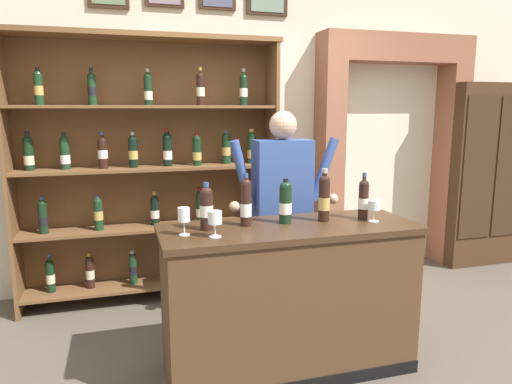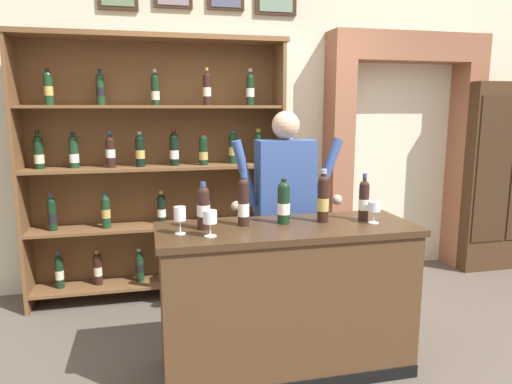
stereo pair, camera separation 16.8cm
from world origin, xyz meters
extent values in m
cube|color=brown|center=(0.00, 0.00, -0.01)|extent=(14.00, 14.00, 0.02)
cube|color=beige|center=(0.00, 1.80, 1.52)|extent=(12.00, 0.16, 3.04)
cube|color=brown|center=(-1.92, 1.40, 1.13)|extent=(0.03, 0.36, 2.26)
cube|color=brown|center=(0.25, 1.40, 1.13)|extent=(0.03, 0.36, 2.26)
cube|color=brown|center=(-0.83, 1.57, 1.13)|extent=(2.20, 0.02, 2.26)
cube|color=brown|center=(-0.83, 1.40, 0.14)|extent=(2.14, 0.34, 0.03)
cylinder|color=black|center=(-1.68, 1.40, 0.27)|extent=(0.07, 0.07, 0.24)
sphere|color=black|center=(-1.68, 1.40, 0.40)|extent=(0.07, 0.07, 0.07)
cylinder|color=black|center=(-1.68, 1.40, 0.43)|extent=(0.03, 0.03, 0.08)
cylinder|color=navy|center=(-1.68, 1.40, 0.47)|extent=(0.03, 0.03, 0.03)
cylinder|color=beige|center=(-1.68, 1.40, 0.27)|extent=(0.07, 0.07, 0.08)
cylinder|color=black|center=(-1.37, 1.41, 0.27)|extent=(0.07, 0.07, 0.24)
sphere|color=black|center=(-1.37, 1.41, 0.40)|extent=(0.07, 0.07, 0.07)
cylinder|color=black|center=(-1.37, 1.41, 0.42)|extent=(0.03, 0.03, 0.06)
cylinder|color=#B79338|center=(-1.37, 1.41, 0.44)|extent=(0.03, 0.03, 0.03)
cylinder|color=beige|center=(-1.37, 1.41, 0.27)|extent=(0.07, 0.07, 0.08)
cylinder|color=#19381E|center=(-1.02, 1.40, 0.27)|extent=(0.07, 0.07, 0.23)
sphere|color=#19381E|center=(-1.02, 1.40, 0.39)|extent=(0.07, 0.07, 0.07)
cylinder|color=#19381E|center=(-1.02, 1.40, 0.42)|extent=(0.03, 0.03, 0.06)
cylinder|color=#99999E|center=(-1.02, 1.40, 0.44)|extent=(0.04, 0.04, 0.03)
cylinder|color=black|center=(-1.02, 1.40, 0.27)|extent=(0.07, 0.07, 0.07)
cylinder|color=black|center=(-0.67, 1.37, 0.27)|extent=(0.07, 0.07, 0.23)
sphere|color=black|center=(-0.67, 1.37, 0.39)|extent=(0.07, 0.07, 0.07)
cylinder|color=black|center=(-0.67, 1.37, 0.43)|extent=(0.03, 0.03, 0.08)
cylinder|color=maroon|center=(-0.67, 1.37, 0.46)|extent=(0.03, 0.03, 0.03)
cylinder|color=tan|center=(-0.67, 1.37, 0.25)|extent=(0.07, 0.07, 0.08)
cylinder|color=black|center=(-0.31, 1.37, 0.27)|extent=(0.07, 0.07, 0.23)
sphere|color=black|center=(-0.31, 1.37, 0.39)|extent=(0.07, 0.07, 0.07)
cylinder|color=black|center=(-0.31, 1.37, 0.42)|extent=(0.03, 0.03, 0.07)
cylinder|color=maroon|center=(-0.31, 1.37, 0.45)|extent=(0.03, 0.03, 0.03)
cylinder|color=beige|center=(-0.31, 1.37, 0.28)|extent=(0.07, 0.07, 0.07)
cylinder|color=black|center=(0.04, 1.43, 0.27)|extent=(0.07, 0.07, 0.24)
sphere|color=black|center=(0.04, 1.43, 0.40)|extent=(0.07, 0.07, 0.07)
cylinder|color=black|center=(0.04, 1.43, 0.43)|extent=(0.03, 0.03, 0.06)
cylinder|color=maroon|center=(0.04, 1.43, 0.45)|extent=(0.03, 0.03, 0.03)
cylinder|color=beige|center=(0.04, 1.43, 0.28)|extent=(0.07, 0.07, 0.08)
cube|color=brown|center=(-0.83, 1.40, 0.65)|extent=(2.14, 0.34, 0.02)
cylinder|color=black|center=(-1.70, 1.38, 0.78)|extent=(0.07, 0.07, 0.23)
sphere|color=black|center=(-1.70, 1.38, 0.90)|extent=(0.07, 0.07, 0.07)
cylinder|color=black|center=(-1.70, 1.38, 0.93)|extent=(0.03, 0.03, 0.07)
cylinder|color=navy|center=(-1.70, 1.38, 0.96)|extent=(0.04, 0.04, 0.03)
cylinder|color=black|center=(-1.70, 1.38, 0.77)|extent=(0.07, 0.07, 0.07)
cylinder|color=#19381E|center=(-1.27, 1.36, 0.78)|extent=(0.07, 0.07, 0.23)
sphere|color=#19381E|center=(-1.27, 1.36, 0.90)|extent=(0.07, 0.07, 0.07)
cylinder|color=#19381E|center=(-1.27, 1.36, 0.93)|extent=(0.03, 0.03, 0.06)
cylinder|color=navy|center=(-1.27, 1.36, 0.95)|extent=(0.03, 0.03, 0.03)
cylinder|color=tan|center=(-1.27, 1.36, 0.79)|extent=(0.07, 0.07, 0.07)
cylinder|color=black|center=(-0.81, 1.41, 0.77)|extent=(0.07, 0.07, 0.22)
sphere|color=black|center=(-0.81, 1.41, 0.89)|extent=(0.07, 0.07, 0.07)
cylinder|color=black|center=(-0.81, 1.41, 0.92)|extent=(0.03, 0.03, 0.07)
cylinder|color=#B79338|center=(-0.81, 1.41, 0.94)|extent=(0.03, 0.03, 0.03)
cylinder|color=silver|center=(-0.81, 1.41, 0.76)|extent=(0.07, 0.07, 0.07)
cylinder|color=black|center=(-0.41, 1.42, 0.78)|extent=(0.07, 0.07, 0.23)
sphere|color=black|center=(-0.41, 1.42, 0.91)|extent=(0.07, 0.07, 0.07)
cylinder|color=black|center=(-0.41, 1.42, 0.94)|extent=(0.03, 0.03, 0.07)
cylinder|color=maroon|center=(-0.41, 1.42, 0.96)|extent=(0.04, 0.04, 0.03)
cylinder|color=silver|center=(-0.41, 1.42, 0.75)|extent=(0.07, 0.07, 0.07)
cylinder|color=black|center=(0.06, 1.44, 0.78)|extent=(0.07, 0.07, 0.23)
sphere|color=black|center=(0.06, 1.44, 0.90)|extent=(0.07, 0.07, 0.07)
cylinder|color=black|center=(0.06, 1.44, 0.92)|extent=(0.03, 0.03, 0.06)
cylinder|color=#99999E|center=(0.06, 1.44, 0.94)|extent=(0.04, 0.04, 0.03)
cylinder|color=beige|center=(0.06, 1.44, 0.76)|extent=(0.07, 0.07, 0.07)
cube|color=brown|center=(-0.83, 1.40, 1.17)|extent=(2.14, 0.34, 0.02)
cylinder|color=black|center=(-1.77, 1.42, 1.29)|extent=(0.08, 0.08, 0.23)
sphere|color=black|center=(-1.77, 1.42, 1.41)|extent=(0.07, 0.07, 0.07)
cylinder|color=black|center=(-1.77, 1.42, 1.45)|extent=(0.03, 0.03, 0.08)
cylinder|color=black|center=(-1.77, 1.42, 1.48)|extent=(0.03, 0.03, 0.03)
cylinder|color=beige|center=(-1.77, 1.42, 1.26)|extent=(0.08, 0.08, 0.07)
cylinder|color=#19381E|center=(-1.50, 1.42, 1.29)|extent=(0.08, 0.08, 0.23)
sphere|color=#19381E|center=(-1.50, 1.42, 1.41)|extent=(0.07, 0.07, 0.07)
cylinder|color=#19381E|center=(-1.50, 1.42, 1.44)|extent=(0.03, 0.03, 0.07)
cylinder|color=black|center=(-1.50, 1.42, 1.46)|extent=(0.03, 0.03, 0.03)
cylinder|color=silver|center=(-1.50, 1.42, 1.26)|extent=(0.08, 0.08, 0.07)
cylinder|color=black|center=(-1.21, 1.38, 1.29)|extent=(0.08, 0.08, 0.22)
sphere|color=black|center=(-1.21, 1.38, 1.40)|extent=(0.07, 0.07, 0.07)
cylinder|color=black|center=(-1.21, 1.38, 1.43)|extent=(0.03, 0.03, 0.08)
cylinder|color=navy|center=(-1.21, 1.38, 1.47)|extent=(0.04, 0.04, 0.03)
cylinder|color=silver|center=(-1.21, 1.38, 1.30)|extent=(0.08, 0.08, 0.07)
cylinder|color=black|center=(-0.97, 1.38, 1.29)|extent=(0.08, 0.08, 0.22)
sphere|color=black|center=(-0.97, 1.38, 1.41)|extent=(0.07, 0.07, 0.07)
cylinder|color=black|center=(-0.97, 1.38, 1.44)|extent=(0.03, 0.03, 0.07)
cylinder|color=#99999E|center=(-0.97, 1.38, 1.46)|extent=(0.03, 0.03, 0.03)
cylinder|color=tan|center=(-0.97, 1.38, 1.28)|extent=(0.08, 0.08, 0.07)
cylinder|color=black|center=(-0.68, 1.40, 1.30)|extent=(0.08, 0.08, 0.23)
sphere|color=black|center=(-0.68, 1.40, 1.42)|extent=(0.07, 0.07, 0.07)
cylinder|color=black|center=(-0.68, 1.40, 1.45)|extent=(0.04, 0.04, 0.08)
cylinder|color=maroon|center=(-0.68, 1.40, 1.49)|extent=(0.04, 0.04, 0.03)
cylinder|color=silver|center=(-0.68, 1.40, 1.27)|extent=(0.08, 0.08, 0.07)
cylinder|color=black|center=(-0.43, 1.38, 1.29)|extent=(0.08, 0.08, 0.22)
sphere|color=black|center=(-0.43, 1.38, 1.40)|extent=(0.07, 0.07, 0.07)
cylinder|color=black|center=(-0.43, 1.38, 1.43)|extent=(0.03, 0.03, 0.06)
cylinder|color=maroon|center=(-0.43, 1.38, 1.44)|extent=(0.04, 0.04, 0.03)
cylinder|color=tan|center=(-0.43, 1.38, 1.26)|extent=(0.08, 0.08, 0.07)
cylinder|color=#19381E|center=(-0.16, 1.43, 1.29)|extent=(0.08, 0.08, 0.23)
sphere|color=#19381E|center=(-0.16, 1.43, 1.42)|extent=(0.07, 0.07, 0.07)
cylinder|color=#19381E|center=(-0.16, 1.43, 1.44)|extent=(0.03, 0.03, 0.06)
cylinder|color=navy|center=(-0.16, 1.43, 1.45)|extent=(0.04, 0.04, 0.03)
cylinder|color=tan|center=(-0.16, 1.43, 1.29)|extent=(0.08, 0.08, 0.07)
cylinder|color=#19381E|center=(0.06, 1.40, 1.30)|extent=(0.08, 0.08, 0.23)
sphere|color=#19381E|center=(0.06, 1.40, 1.42)|extent=(0.07, 0.07, 0.07)
cylinder|color=#19381E|center=(0.06, 1.40, 1.45)|extent=(0.04, 0.04, 0.07)
cylinder|color=#B79338|center=(0.06, 1.40, 1.47)|extent=(0.04, 0.04, 0.03)
cylinder|color=tan|center=(0.06, 1.40, 1.26)|extent=(0.08, 0.08, 0.07)
cube|color=brown|center=(-0.83, 1.40, 1.68)|extent=(2.14, 0.34, 0.02)
cylinder|color=#19381E|center=(-1.65, 1.39, 1.80)|extent=(0.07, 0.07, 0.22)
sphere|color=#19381E|center=(-1.65, 1.39, 1.92)|extent=(0.07, 0.07, 0.07)
cylinder|color=#19381E|center=(-1.65, 1.39, 1.94)|extent=(0.03, 0.03, 0.06)
cylinder|color=black|center=(-1.65, 1.39, 1.96)|extent=(0.03, 0.03, 0.03)
cylinder|color=tan|center=(-1.65, 1.39, 1.80)|extent=(0.07, 0.07, 0.07)
cylinder|color=#19381E|center=(-1.26, 1.44, 1.80)|extent=(0.07, 0.07, 0.22)
sphere|color=#19381E|center=(-1.26, 1.44, 1.91)|extent=(0.07, 0.07, 0.07)
cylinder|color=#19381E|center=(-1.26, 1.44, 1.94)|extent=(0.02, 0.02, 0.07)
cylinder|color=black|center=(-1.26, 1.44, 1.97)|extent=(0.03, 0.03, 0.03)
cylinder|color=black|center=(-1.26, 1.44, 1.80)|extent=(0.07, 0.07, 0.07)
cylinder|color=black|center=(-0.82, 1.40, 1.80)|extent=(0.07, 0.07, 0.22)
sphere|color=black|center=(-0.82, 1.40, 1.92)|extent=(0.07, 0.07, 0.07)
cylinder|color=black|center=(-0.82, 1.40, 1.95)|extent=(0.03, 0.03, 0.07)
cylinder|color=#99999E|center=(-0.82, 1.40, 1.97)|extent=(0.03, 0.03, 0.03)
cylinder|color=beige|center=(-0.82, 1.40, 1.77)|extent=(0.07, 0.07, 0.07)
cylinder|color=black|center=(-0.40, 1.35, 1.81)|extent=(0.07, 0.07, 0.23)
sphere|color=black|center=(-0.40, 1.35, 1.93)|extent=(0.07, 0.07, 0.07)
cylinder|color=black|center=(-0.40, 1.35, 1.96)|extent=(0.02, 0.02, 0.08)
cylinder|color=#B79338|center=(-0.40, 1.35, 1.99)|extent=(0.03, 0.03, 0.03)
cylinder|color=beige|center=(-0.40, 1.35, 1.80)|extent=(0.07, 0.07, 0.07)
cylinder|color=black|center=(-0.02, 1.37, 1.80)|extent=(0.07, 0.07, 0.23)
sphere|color=black|center=(-0.02, 1.37, 1.92)|extent=(0.07, 0.07, 0.07)
cylinder|color=black|center=(-0.02, 1.37, 1.96)|extent=(0.03, 0.03, 0.08)
cylinder|color=#99999E|center=(-0.02, 1.37, 1.99)|extent=(0.03, 0.03, 0.03)
cylinder|color=silver|center=(-0.02, 1.37, 1.80)|extent=(0.07, 0.07, 0.07)
cube|color=brown|center=(-0.83, 1.40, 2.24)|extent=(2.24, 0.37, 0.04)
cube|color=#935B42|center=(0.91, 1.60, 1.05)|extent=(0.21, 0.36, 2.11)
cube|color=#935B42|center=(2.32, 1.60, 1.05)|extent=(0.21, 0.36, 2.11)
cube|color=#935B42|center=(1.61, 1.60, 2.25)|extent=(1.62, 0.36, 0.27)
cube|color=black|center=(1.61, 1.83, 1.05)|extent=(1.20, 0.08, 2.11)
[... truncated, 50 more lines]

